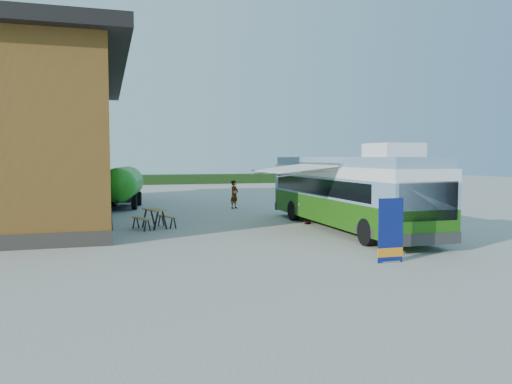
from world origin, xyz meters
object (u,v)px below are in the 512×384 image
object	(u,v)px
person_a	(234,194)
person_b	(306,203)
picnic_table	(154,214)
slurry_tanker	(124,184)
banner	(390,236)
bus	(346,190)

from	to	relation	value
person_a	person_b	distance (m)	7.44
picnic_table	person_b	distance (m)	6.54
slurry_tanker	person_a	bearing A→B (deg)	-11.78
banner	slurry_tanker	distance (m)	18.97
banner	picnic_table	size ratio (longest dim) A/B	1.01
bus	banner	size ratio (longest dim) A/B	6.14
banner	picnic_table	world-z (taller)	banner
picnic_table	banner	bearing A→B (deg)	-78.18
banner	picnic_table	xyz separation A→B (m)	(-5.67, 8.61, -0.14)
person_a	slurry_tanker	size ratio (longest dim) A/B	0.25
person_a	bus	bearing A→B (deg)	-116.56
slurry_tanker	bus	bearing A→B (deg)	-45.45
person_b	slurry_tanker	xyz separation A→B (m)	(-7.43, 9.59, 0.45)
picnic_table	person_a	xyz separation A→B (m)	(5.12, 6.88, 0.20)
person_a	picnic_table	bearing A→B (deg)	-166.95
picnic_table	person_b	size ratio (longest dim) A/B	0.97
bus	person_b	xyz separation A→B (m)	(-0.90, 2.06, -0.70)
bus	person_b	bearing A→B (deg)	113.80
bus	banner	xyz separation A→B (m)	(-1.75, -6.12, -0.88)
picnic_table	bus	bearing A→B (deg)	-40.06
bus	person_a	world-z (taller)	bus
banner	person_b	bearing A→B (deg)	84.37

